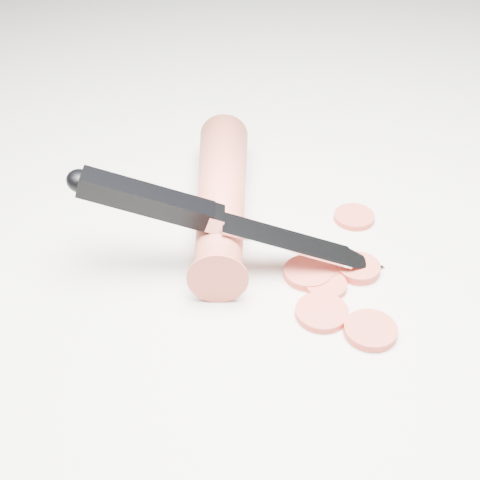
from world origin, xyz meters
TOP-DOWN VIEW (x-y plane):
  - ground at (0.00, 0.00)m, footprint 2.40×2.40m
  - carrot at (-0.02, 0.07)m, footprint 0.16×0.18m
  - carrot_slice_0 at (-0.04, -0.07)m, footprint 0.04×0.04m
  - carrot_slice_1 at (-0.02, -0.03)m, footprint 0.04×0.04m
  - carrot_slice_2 at (-0.01, -0.05)m, footprint 0.03×0.03m
  - carrot_slice_3 at (0.02, -0.05)m, footprint 0.03×0.03m
  - carrot_slice_4 at (0.06, -0.00)m, footprint 0.03×0.03m
  - carrot_slice_5 at (-0.00, -0.03)m, footprint 0.04×0.04m
  - carrot_slice_6 at (-0.02, -0.10)m, footprint 0.04×0.04m
  - kitchen_knife at (-0.05, 0.01)m, footprint 0.20×0.17m

SIDE VIEW (x-z plane):
  - ground at x=0.00m, z-range 0.00..0.00m
  - carrot_slice_2 at x=-0.01m, z-range 0.00..0.01m
  - carrot_slice_4 at x=0.06m, z-range 0.00..0.01m
  - carrot_slice_0 at x=-0.04m, z-range 0.00..0.01m
  - carrot_slice_5 at x=0.00m, z-range 0.00..0.01m
  - carrot_slice_1 at x=-0.02m, z-range 0.00..0.01m
  - carrot_slice_6 at x=-0.02m, z-range 0.00..0.01m
  - carrot_slice_3 at x=0.02m, z-range 0.00..0.01m
  - carrot at x=-0.02m, z-range 0.00..0.04m
  - kitchen_knife at x=-0.05m, z-range 0.00..0.09m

